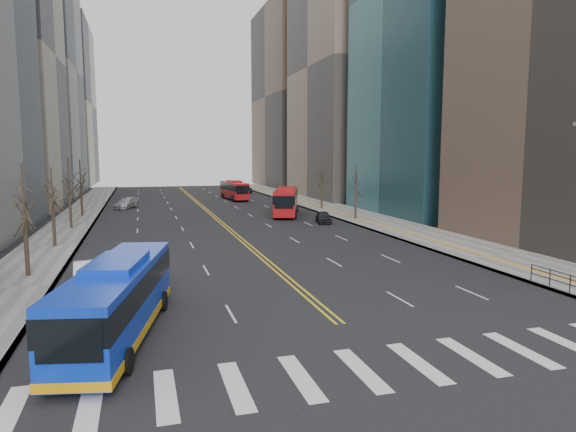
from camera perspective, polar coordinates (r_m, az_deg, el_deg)
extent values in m
plane|color=black|center=(20.54, 11.29, -16.05)|extent=(220.00, 220.00, 0.00)
cube|color=gray|center=(67.58, 6.98, 0.24)|extent=(7.00, 130.00, 0.15)
cube|color=gray|center=(62.70, -22.96, -0.80)|extent=(5.00, 130.00, 0.15)
cube|color=silver|center=(19.00, -28.65, -18.78)|extent=(0.70, 4.00, 0.01)
cube|color=silver|center=(18.63, -21.14, -18.91)|extent=(0.70, 4.00, 0.01)
cube|color=silver|center=(18.55, -13.44, -18.73)|extent=(0.70, 4.00, 0.01)
cube|color=silver|center=(18.77, -5.84, -18.24)|extent=(0.70, 4.00, 0.01)
cube|color=silver|center=(19.28, 1.43, -17.49)|extent=(0.70, 4.00, 0.01)
cube|color=silver|center=(20.06, 8.16, -16.55)|extent=(0.70, 4.00, 0.01)
cube|color=silver|center=(21.08, 14.25, -15.51)|extent=(0.70, 4.00, 0.01)
cube|color=silver|center=(22.30, 19.68, -14.42)|extent=(0.70, 4.00, 0.01)
cube|color=silver|center=(23.70, 24.45, -13.36)|extent=(0.70, 4.00, 0.01)
cube|color=silver|center=(25.24, 28.63, -12.34)|extent=(0.70, 4.00, 0.01)
cube|color=gold|center=(72.69, -9.16, 0.62)|extent=(0.15, 100.00, 0.01)
cube|color=gold|center=(72.73, -8.85, 0.63)|extent=(0.15, 100.00, 0.01)
cube|color=gray|center=(112.88, -27.65, 14.39)|extent=(20.00, 26.00, 48.00)
cube|color=#88725E|center=(97.10, 8.01, 15.85)|extent=(20.00, 26.00, 46.00)
cube|color=#A39B83|center=(143.65, -24.59, 11.19)|extent=(18.00, 30.00, 40.00)
cube|color=brown|center=(126.23, 1.48, 12.94)|extent=(18.00, 30.00, 42.00)
cube|color=black|center=(33.15, 28.90, -5.80)|extent=(0.04, 6.00, 0.04)
cylinder|color=black|center=(33.26, 28.85, -6.64)|extent=(0.06, 0.06, 1.00)
cylinder|color=black|center=(34.30, 27.08, -6.14)|extent=(0.06, 0.06, 1.00)
cylinder|color=black|center=(35.38, 25.42, -5.67)|extent=(0.06, 0.06, 1.00)
cylinder|color=black|center=(36.93, -27.06, -3.19)|extent=(0.28, 0.28, 3.90)
cylinder|color=black|center=(47.67, -24.57, -1.09)|extent=(0.28, 0.28, 3.60)
cylinder|color=black|center=(58.48, -23.03, 0.57)|extent=(0.28, 0.28, 4.00)
cylinder|color=black|center=(69.36, -21.95, 1.47)|extent=(0.28, 0.28, 3.80)
cylinder|color=black|center=(62.24, 7.53, 1.20)|extent=(0.28, 0.28, 3.50)
cylinder|color=black|center=(73.33, 3.78, 2.22)|extent=(0.28, 0.28, 3.75)
cube|color=#0C31BF|center=(23.57, -18.37, -8.69)|extent=(4.93, 12.19, 2.83)
cube|color=black|center=(23.43, -18.42, -7.38)|extent=(4.99, 12.22, 1.02)
cube|color=#0C31BF|center=(23.21, -18.52, -5.09)|extent=(2.82, 4.50, 0.40)
cube|color=orange|center=(23.92, -18.26, -11.50)|extent=(4.99, 12.22, 0.35)
cylinder|color=black|center=(20.87, -24.32, -14.70)|extent=(0.50, 1.04, 1.00)
cylinder|color=black|center=(20.17, -17.44, -15.16)|extent=(0.50, 1.04, 1.00)
cylinder|color=black|center=(27.77, -18.83, -9.04)|extent=(0.50, 1.04, 1.00)
cylinder|color=black|center=(27.25, -13.70, -9.17)|extent=(0.50, 1.04, 1.00)
cube|color=#A41115|center=(66.23, -0.20, 1.70)|extent=(6.16, 11.76, 3.00)
cube|color=black|center=(66.18, -0.20, 2.19)|extent=(6.22, 11.80, 1.07)
cube|color=#A41115|center=(66.10, -0.20, 3.08)|extent=(3.27, 4.49, 0.40)
cylinder|color=black|center=(62.79, -1.56, 0.16)|extent=(0.60, 1.04, 1.00)
cylinder|color=black|center=(62.66, 0.83, 0.15)|extent=(0.60, 1.04, 1.00)
cylinder|color=black|center=(70.10, -1.13, 0.88)|extent=(0.60, 1.04, 1.00)
cylinder|color=black|center=(69.99, 1.01, 0.87)|extent=(0.60, 1.04, 1.00)
cube|color=#A41115|center=(88.68, -6.00, 2.91)|extent=(3.23, 10.62, 2.69)
cube|color=black|center=(88.64, -6.01, 3.26)|extent=(3.29, 10.65, 0.97)
cube|color=#A41115|center=(88.58, -6.01, 3.84)|extent=(2.20, 3.81, 0.40)
cylinder|color=black|center=(85.24, -6.19, 1.94)|extent=(0.38, 1.02, 1.00)
cylinder|color=black|center=(85.87, -4.65, 1.99)|extent=(0.38, 1.02, 1.00)
cylinder|color=black|center=(91.71, -7.25, 2.28)|extent=(0.38, 1.02, 1.00)
cylinder|color=black|center=(92.30, -5.81, 2.33)|extent=(0.38, 1.02, 1.00)
imported|color=white|center=(34.27, -21.56, -5.86)|extent=(1.77, 4.10, 1.31)
imported|color=black|center=(59.11, 3.96, -0.12)|extent=(2.42, 4.18, 1.34)
imported|color=#A1A1A7|center=(78.07, -17.52, 1.36)|extent=(3.92, 5.50, 1.48)
imported|color=black|center=(102.43, -4.66, 2.88)|extent=(3.26, 4.94, 1.26)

